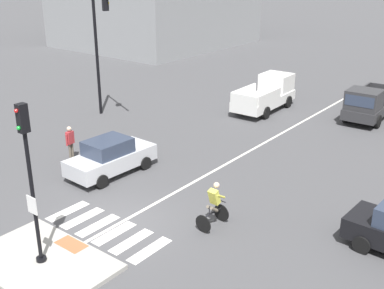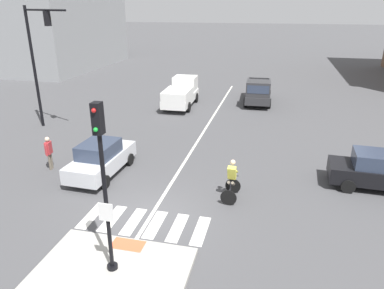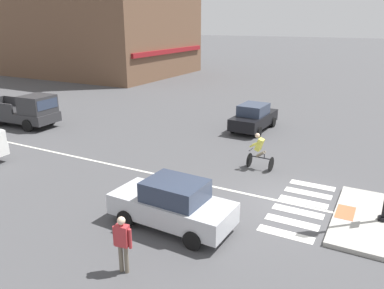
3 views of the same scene
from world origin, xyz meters
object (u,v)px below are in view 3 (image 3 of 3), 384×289
at_px(car_silver_westbound_near, 173,204).
at_px(pedestrian_at_curb_left, 122,240).
at_px(car_black_cross_right, 254,117).
at_px(cyclist, 259,151).
at_px(pickup_truck_charcoal_eastbound_distant, 26,111).

distance_m(car_silver_westbound_near, pedestrian_at_curb_left, 2.69).
distance_m(car_black_cross_right, pedestrian_at_curb_left, 15.09).
distance_m(car_silver_westbound_near, cyclist, 6.31).
xyz_separation_m(car_silver_westbound_near, pickup_truck_charcoal_eastbound_distant, (6.33, 14.71, 0.17)).
bearing_deg(pedestrian_at_curb_left, pickup_truck_charcoal_eastbound_distant, 58.61).
bearing_deg(pickup_truck_charcoal_eastbound_distant, cyclist, -90.28).
height_order(car_black_cross_right, cyclist, cyclist).
height_order(pickup_truck_charcoal_eastbound_distant, pedestrian_at_curb_left, pickup_truck_charcoal_eastbound_distant).
xyz_separation_m(pickup_truck_charcoal_eastbound_distant, pedestrian_at_curb_left, (-9.02, -14.78, 0.00)).
relative_size(car_black_cross_right, car_silver_westbound_near, 1.00).
bearing_deg(pedestrian_at_curb_left, car_black_cross_right, 6.08).
distance_m(pickup_truck_charcoal_eastbound_distant, pedestrian_at_curb_left, 17.31).
xyz_separation_m(car_black_cross_right, pedestrian_at_curb_left, (-15.00, -1.60, 0.17)).
height_order(car_black_cross_right, pedestrian_at_curb_left, pedestrian_at_curb_left).
height_order(cyclist, pedestrian_at_curb_left, cyclist).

